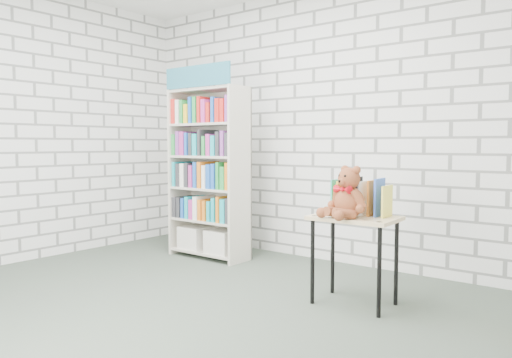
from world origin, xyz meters
The scene contains 6 objects.
ground centered at (0.00, 0.00, 0.00)m, with size 4.50×4.50×0.00m, color #3D483D.
room_shell centered at (0.00, 0.00, 1.78)m, with size 4.52×4.02×2.81m.
bookshelf centered at (-0.88, 1.36, 0.91)m, with size 0.89×0.35×2.00m.
display_table centered at (1.06, 0.88, 0.57)m, with size 0.64×0.46×0.66m.
table_books centered at (1.05, 0.98, 0.79)m, with size 0.44×0.21×0.26m.
teddy_bear centered at (1.04, 0.78, 0.82)m, with size 0.34×0.34×0.38m.
Camera 1 is at (2.75, -2.45, 1.20)m, focal length 35.00 mm.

